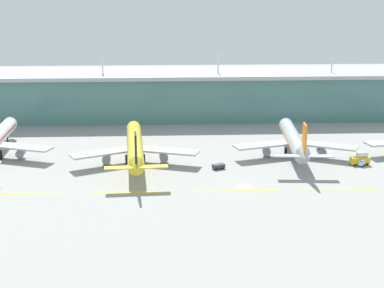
{
  "coord_description": "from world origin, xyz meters",
  "views": [
    {
      "loc": [
        -26.15,
        -186.32,
        66.68
      ],
      "look_at": [
        -16.03,
        29.32,
        7.0
      ],
      "focal_mm": 55.11,
      "sensor_mm": 36.0,
      "label": 1
    }
  ],
  "objects_px": {
    "airliner_far_middle": "(294,140)",
    "baggage_cart": "(362,163)",
    "pushback_tug": "(218,166)",
    "airliner_near_middle": "(135,146)",
    "fuel_truck": "(360,159)"
  },
  "relations": [
    {
      "from": "airliner_far_middle",
      "to": "fuel_truck",
      "type": "bearing_deg",
      "value": -29.7
    },
    {
      "from": "baggage_cart",
      "to": "pushback_tug",
      "type": "bearing_deg",
      "value": -178.65
    },
    {
      "from": "airliner_near_middle",
      "to": "pushback_tug",
      "type": "bearing_deg",
      "value": -16.57
    },
    {
      "from": "baggage_cart",
      "to": "pushback_tug",
      "type": "relative_size",
      "value": 0.79
    },
    {
      "from": "airliner_far_middle",
      "to": "airliner_near_middle",
      "type": "bearing_deg",
      "value": -174.23
    },
    {
      "from": "baggage_cart",
      "to": "pushback_tug",
      "type": "height_order",
      "value": "baggage_cart"
    },
    {
      "from": "airliner_near_middle",
      "to": "baggage_cart",
      "type": "distance_m",
      "value": 85.66
    },
    {
      "from": "baggage_cart",
      "to": "pushback_tug",
      "type": "xyz_separation_m",
      "value": [
        -54.12,
        -1.27,
        -0.16
      ]
    },
    {
      "from": "airliner_far_middle",
      "to": "pushback_tug",
      "type": "bearing_deg",
      "value": -153.51
    },
    {
      "from": "airliner_near_middle",
      "to": "pushback_tug",
      "type": "distance_m",
      "value": 32.79
    },
    {
      "from": "airliner_near_middle",
      "to": "airliner_far_middle",
      "type": "bearing_deg",
      "value": 5.77
    },
    {
      "from": "airliner_near_middle",
      "to": "pushback_tug",
      "type": "relative_size",
      "value": 13.39
    },
    {
      "from": "airliner_far_middle",
      "to": "baggage_cart",
      "type": "height_order",
      "value": "airliner_far_middle"
    },
    {
      "from": "airliner_far_middle",
      "to": "fuel_truck",
      "type": "distance_m",
      "value": 26.44
    },
    {
      "from": "airliner_near_middle",
      "to": "fuel_truck",
      "type": "height_order",
      "value": "airliner_near_middle"
    }
  ]
}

